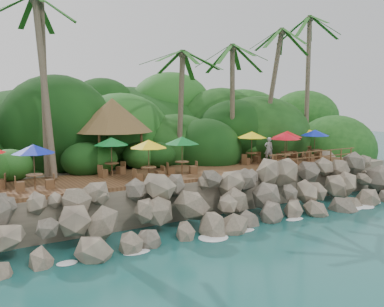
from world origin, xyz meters
TOP-DOWN VIEW (x-y plane):
  - ground at (0.00, 0.00)m, footprint 140.00×140.00m
  - land_base at (0.00, 16.00)m, footprint 32.00×25.20m
  - jungle_hill at (0.00, 23.50)m, footprint 44.80×28.00m
  - seawall at (0.00, 2.00)m, footprint 29.00×4.00m
  - terrace at (0.00, 6.00)m, footprint 26.00×5.00m
  - jungle_foliage at (0.00, 15.00)m, footprint 44.00×16.00m
  - foam_line at (0.00, 0.30)m, footprint 25.20×0.80m
  - palms at (1.78, 8.64)m, footprint 26.75×6.97m
  - palapa at (-3.90, 9.57)m, footprint 5.24×5.24m
  - dining_clusters at (1.01, 5.78)m, footprint 25.55×5.30m
  - railing at (8.50, 3.65)m, footprint 8.30×0.10m
  - waiter at (6.97, 6.65)m, footprint 0.76×0.65m

SIDE VIEW (x-z plane):
  - ground at x=0.00m, z-range 0.00..0.00m
  - jungle_hill at x=0.00m, z-range -7.70..7.70m
  - jungle_foliage at x=0.00m, z-range -6.00..6.00m
  - foam_line at x=0.00m, z-range 0.00..0.06m
  - land_base at x=0.00m, z-range 0.00..2.10m
  - seawall at x=0.00m, z-range 0.00..2.30m
  - terrace at x=0.00m, z-range 2.10..2.30m
  - railing at x=8.50m, z-range 2.41..3.41m
  - waiter at x=6.97m, z-range 2.30..4.07m
  - dining_clusters at x=1.01m, z-range 3.05..5.33m
  - palapa at x=-3.90m, z-range 3.49..8.09m
  - palms at x=1.78m, z-range 5.09..19.79m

